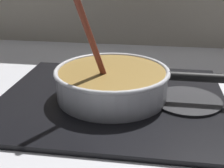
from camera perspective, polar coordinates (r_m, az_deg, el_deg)
The scene contains 5 objects.
ground at distance 0.58m, azimuth -0.26°, elevation -14.91°, with size 2.40×1.60×0.04m, color #B7B7BC.
hob_plate at distance 0.76m, azimuth 0.00°, elevation -2.86°, with size 0.56×0.48×0.01m, color black.
burner_ring at distance 0.75m, azimuth 0.00°, elevation -2.18°, with size 0.19×0.19×0.01m, color #592D0C.
spare_burner at distance 0.75m, azimuth 14.00°, elevation -3.05°, with size 0.17×0.17×0.01m, color #262628.
cooking_pan at distance 0.74m, azimuth 0.11°, elevation 0.38°, with size 0.43×0.28×0.29m.
Camera 1 is at (0.07, -0.45, 0.33)m, focal length 48.27 mm.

